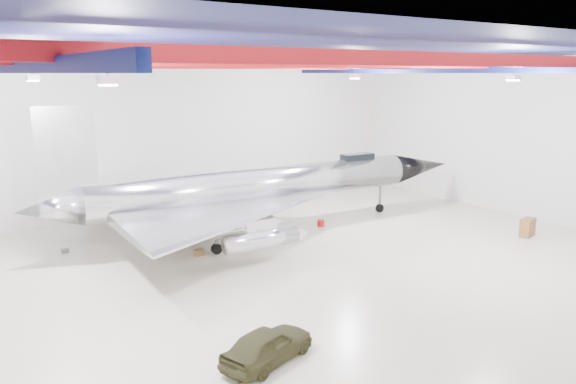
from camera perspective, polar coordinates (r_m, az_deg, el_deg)
floor at (r=29.48m, az=-0.93°, el=-7.65°), size 40.00×40.00×0.00m
wall_back at (r=41.40m, az=-12.39°, el=5.60°), size 40.00×0.00×40.00m
wall_right at (r=42.35m, az=22.47°, el=5.11°), size 0.00×30.00×30.00m
ceiling at (r=27.78m, az=-1.01°, el=14.25°), size 40.00×40.00×0.00m
ceiling_structure at (r=27.77m, az=-1.01°, el=12.85°), size 39.50×29.50×1.08m
jet_aircraft at (r=35.25m, az=-2.82°, el=0.22°), size 30.43×18.13×8.30m
jeep at (r=20.23m, az=-2.11°, el=-15.27°), size 4.05×2.61×1.28m
desk at (r=37.78m, az=23.15°, el=-3.32°), size 1.34×0.90×1.12m
crate_ply at (r=31.64m, az=-9.08°, el=-6.08°), size 0.56×0.49×0.34m
toolbox_red at (r=32.81m, az=-12.84°, el=-5.62°), size 0.45×0.37×0.29m
engine_drum at (r=33.64m, az=-3.74°, el=-4.81°), size 0.51×0.51×0.39m
parts_bin at (r=37.83m, az=-4.07°, el=-2.85°), size 0.70×0.57×0.47m
crate_small at (r=34.09m, az=-21.73°, el=-5.56°), size 0.41×0.35×0.25m
tool_chest at (r=37.09m, az=3.35°, el=-3.18°), size 0.63×0.63×0.43m
oil_barrel at (r=34.62m, az=-9.21°, el=-4.47°), size 0.63×0.56×0.37m
spares_box at (r=37.52m, az=-2.83°, el=-3.01°), size 0.60×0.60×0.41m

